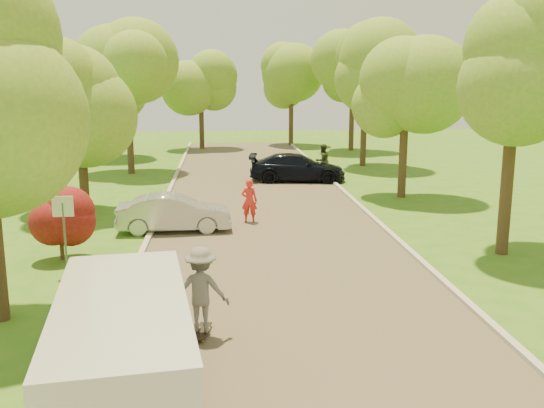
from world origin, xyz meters
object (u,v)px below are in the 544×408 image
object	(u,v)px
street_sign	(64,219)
longboard	(202,331)
dark_sedan	(297,168)
skateboarder	(201,290)
person_striped	(249,201)
silver_sedan	(174,213)
person_olive	(323,161)
minivan	(124,353)

from	to	relation	value
street_sign	longboard	world-z (taller)	street_sign
dark_sedan	skateboarder	world-z (taller)	skateboarder
longboard	person_striped	distance (m)	10.12
silver_sedan	person_olive	size ratio (longest dim) A/B	2.18
silver_sedan	dark_sedan	size ratio (longest dim) A/B	0.80
street_sign	dark_sedan	world-z (taller)	street_sign
person_olive	person_striped	bearing A→B (deg)	40.65
minivan	person_striped	distance (m)	13.06
silver_sedan	person_striped	bearing A→B (deg)	-69.22
dark_sedan	longboard	world-z (taller)	dark_sedan
minivan	skateboarder	distance (m)	3.02
street_sign	person_olive	bearing A→B (deg)	58.66
minivan	person_olive	world-z (taller)	minivan
minivan	dark_sedan	bearing A→B (deg)	68.18
silver_sedan	person_olive	distance (m)	13.18
longboard	person_olive	distance (m)	20.87
skateboarder	person_olive	xyz separation A→B (m)	(5.88, 20.01, -0.10)
minivan	longboard	distance (m)	3.15
minivan	person_striped	world-z (taller)	minivan
dark_sedan	person_striped	xyz separation A→B (m)	(-2.91, -8.92, 0.09)
dark_sedan	person_striped	world-z (taller)	person_striped
skateboarder	person_striped	world-z (taller)	skateboarder
silver_sedan	skateboarder	size ratio (longest dim) A/B	2.21
minivan	skateboarder	bearing A→B (deg)	60.60
dark_sedan	skateboarder	size ratio (longest dim) A/B	2.77
skateboarder	person_striped	bearing A→B (deg)	-88.19
minivan	skateboarder	size ratio (longest dim) A/B	3.01
silver_sedan	longboard	size ratio (longest dim) A/B	4.17
minivan	person_striped	size ratio (longest dim) A/B	3.31
dark_sedan	person_olive	distance (m)	1.87
person_olive	longboard	bearing A→B (deg)	48.03
minivan	person_striped	xyz separation A→B (m)	(2.59, 12.80, -0.20)
silver_sedan	person_striped	size ratio (longest dim) A/B	2.43
silver_sedan	person_olive	xyz separation A→B (m)	(7.07, 11.12, 0.25)
minivan	silver_sedan	size ratio (longest dim) A/B	1.36
longboard	skateboarder	size ratio (longest dim) A/B	0.53
silver_sedan	dark_sedan	world-z (taller)	dark_sedan
dark_sedan	person_olive	world-z (taller)	person_olive
longboard	skateboarder	bearing A→B (deg)	-0.00
minivan	person_olive	size ratio (longest dim) A/B	2.97
person_striped	person_olive	bearing A→B (deg)	-102.10
silver_sedan	dark_sedan	distance (m)	11.47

